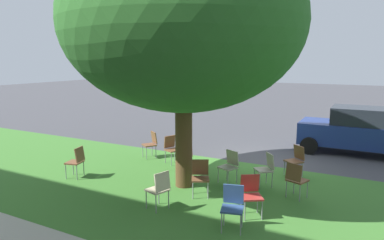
{
  "coord_description": "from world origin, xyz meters",
  "views": [
    {
      "loc": [
        -3.17,
        10.5,
        3.27
      ],
      "look_at": [
        1.92,
        0.77,
        1.35
      ],
      "focal_mm": 32.29,
      "sensor_mm": 36.0,
      "label": 1
    }
  ],
  "objects": [
    {
      "name": "chair_5",
      "position": [
        -1.4,
        0.78,
        0.52
      ],
      "size": [
        0.58,
        0.59,
        0.88
      ],
      "color": "brown",
      "rests_on": "ground"
    },
    {
      "name": "street_tree",
      "position": [
        1.03,
        2.92,
        4.15
      ],
      "size": [
        5.9,
        5.9,
        6.34
      ],
      "color": "brown",
      "rests_on": "ground"
    },
    {
      "name": "ground",
      "position": [
        0.0,
        0.0,
        0.0
      ],
      "size": [
        80.0,
        80.0,
        0.0
      ],
      "primitive_type": "plane",
      "color": "#424247"
    },
    {
      "name": "chair_4",
      "position": [
        3.32,
        1.08,
        0.52
      ],
      "size": [
        0.58,
        0.58,
        0.88
      ],
      "color": "brown",
      "rests_on": "ground"
    },
    {
      "name": "chair_0",
      "position": [
        -1.07,
        3.81,
        0.52
      ],
      "size": [
        0.57,
        0.58,
        0.88
      ],
      "color": "#B7332D",
      "rests_on": "ground"
    },
    {
      "name": "chair_10",
      "position": [
        -0.95,
        4.55,
        0.52
      ],
      "size": [
        0.51,
        0.51,
        0.88
      ],
      "color": "#335184",
      "rests_on": "ground"
    },
    {
      "name": "chair_2",
      "position": [
        2.37,
        1.32,
        0.52
      ],
      "size": [
        0.55,
        0.55,
        0.88
      ],
      "color": "brown",
      "rests_on": "ground"
    },
    {
      "name": "chair_3",
      "position": [
        -0.88,
        1.94,
        0.52
      ],
      "size": [
        0.59,
        0.58,
        0.88
      ],
      "color": "#ADA393",
      "rests_on": "ground"
    },
    {
      "name": "grass_verge",
      "position": [
        0.0,
        3.2,
        0.0
      ],
      "size": [
        48.0,
        6.0,
        0.01
      ],
      "primitive_type": "cube",
      "color": "#3D752D",
      "rests_on": "ground"
    },
    {
      "name": "parked_car",
      "position": [
        -2.8,
        -2.67,
        0.84
      ],
      "size": [
        3.7,
        1.92,
        1.65
      ],
      "color": "navy",
      "rests_on": "ground"
    },
    {
      "name": "chair_9",
      "position": [
        0.06,
        2.16,
        0.52
      ],
      "size": [
        0.54,
        0.54,
        0.88
      ],
      "color": "#ADA393",
      "rests_on": "ground"
    },
    {
      "name": "chair_11",
      "position": [
        0.79,
        4.47,
        0.52
      ],
      "size": [
        0.53,
        0.52,
        0.88
      ],
      "color": "beige",
      "rests_on": "ground"
    },
    {
      "name": "chair_1",
      "position": [
        4.0,
        3.76,
        0.52
      ],
      "size": [
        0.51,
        0.51,
        0.88
      ],
      "color": "brown",
      "rests_on": "ground"
    },
    {
      "name": "chair_8",
      "position": [
        0.36,
        3.31,
        0.52
      ],
      "size": [
        0.56,
        0.56,
        0.88
      ],
      "color": "brown",
      "rests_on": "ground"
    },
    {
      "name": "chair_6",
      "position": [
        1.66,
        1.73,
        0.52
      ],
      "size": [
        0.59,
        0.59,
        0.88
      ],
      "color": "#B7332D",
      "rests_on": "ground"
    },
    {
      "name": "chair_7",
      "position": [
        -1.73,
        2.45,
        0.52
      ],
      "size": [
        0.53,
        0.54,
        0.88
      ],
      "color": "brown",
      "rests_on": "ground"
    }
  ]
}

